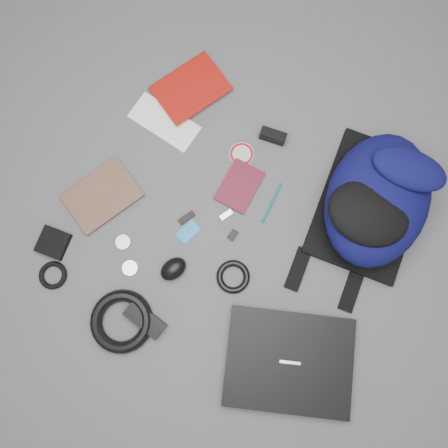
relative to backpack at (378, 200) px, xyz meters
The scene contains 23 objects.
ground 0.51m from the backpack, 140.43° to the right, with size 4.00×4.00×0.00m, color #4F4F51.
backpack is the anchor object (origin of this frame).
laptop 0.60m from the backpack, 86.94° to the right, with size 0.41×0.32×0.04m, color black.
textbook_red 0.85m from the backpack, behind, with size 0.18×0.25×0.03m, color #900C08.
comic_book 0.98m from the backpack, 154.19° to the right, with size 0.18×0.24×0.02m, color #C0700D.
envelope 0.78m from the backpack, behind, with size 0.25×0.11×0.00m, color white.
dvd_case 0.46m from the backpack, 157.03° to the right, with size 0.12×0.17×0.01m, color #480D1A.
compact_camera 0.42m from the backpack, behind, with size 0.09×0.03×0.05m, color black.
sticker_disc 0.49m from the backpack, behind, with size 0.09×0.09×0.00m, color silver.
pen_teal 0.35m from the backpack, 149.96° to the right, with size 0.01×0.01×0.15m, color #0B5A66.
pen_red 0.43m from the backpack, 158.38° to the right, with size 0.01×0.01×0.13m, color maroon.
id_badge 0.64m from the backpack, 139.72° to the right, with size 0.05×0.08×0.00m, color #1A7BC7.
usb_black 0.64m from the backpack, 144.16° to the right, with size 0.02×0.06×0.01m, color black.
usb_silver 0.50m from the backpack, 144.29° to the right, with size 0.02×0.05×0.01m, color #BBBCBE.
key_fob 0.49m from the backpack, 135.67° to the right, with size 0.02×0.04×0.01m, color black.
mouse 0.71m from the backpack, 129.81° to the right, with size 0.07×0.09×0.05m, color black.
headphone_left 0.86m from the backpack, 139.42° to the right, with size 0.05×0.05×0.01m, color #B2B1B4.
headphone_right 0.85m from the backpack, 133.21° to the right, with size 0.05×0.05×0.01m, color silver.
cable_coil 0.54m from the backpack, 120.34° to the right, with size 0.11×0.11×0.02m, color black.
power_brick 0.86m from the backpack, 121.06° to the right, with size 0.14×0.06×0.03m, color black.
power_cord_coil 0.93m from the backpack, 122.89° to the right, with size 0.21×0.21×0.04m, color black.
pouch 1.09m from the backpack, 141.14° to the right, with size 0.10×0.10×0.02m, color black.
earbud_coil 1.11m from the backpack, 135.42° to the right, with size 0.10×0.10×0.02m, color black.
Camera 1 is at (0.13, -0.20, 1.49)m, focal length 35.00 mm.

